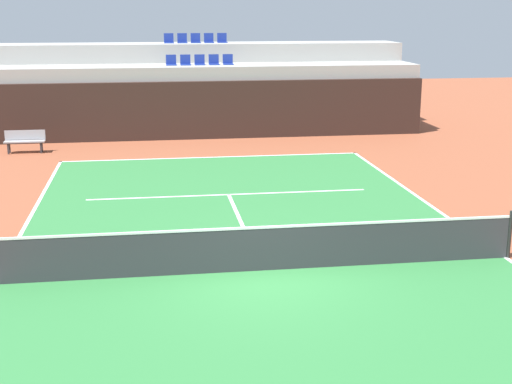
# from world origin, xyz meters

# --- Properties ---
(ground_plane) EXTENTS (80.00, 80.00, 0.00)m
(ground_plane) POSITION_xyz_m (0.00, 0.00, 0.00)
(ground_plane) COLOR brown
(court_surface) EXTENTS (11.00, 24.00, 0.01)m
(court_surface) POSITION_xyz_m (0.00, 0.00, 0.01)
(court_surface) COLOR #2D7238
(court_surface) RESTS_ON ground_plane
(baseline_far) EXTENTS (11.00, 0.10, 0.00)m
(baseline_far) POSITION_xyz_m (0.00, 11.95, 0.01)
(baseline_far) COLOR white
(baseline_far) RESTS_ON court_surface
(sideline_right) EXTENTS (0.10, 24.00, 0.00)m
(sideline_right) POSITION_xyz_m (5.45, 0.00, 0.01)
(sideline_right) COLOR white
(sideline_right) RESTS_ON court_surface
(service_line_far) EXTENTS (8.26, 0.10, 0.00)m
(service_line_far) POSITION_xyz_m (0.00, 6.40, 0.01)
(service_line_far) COLOR white
(service_line_far) RESTS_ON court_surface
(centre_service_line) EXTENTS (0.10, 6.40, 0.00)m
(centre_service_line) POSITION_xyz_m (0.00, 3.20, 0.01)
(centre_service_line) COLOR white
(centre_service_line) RESTS_ON court_surface
(back_wall) EXTENTS (18.97, 0.30, 2.41)m
(back_wall) POSITION_xyz_m (0.00, 15.95, 1.21)
(back_wall) COLOR black
(back_wall) RESTS_ON ground_plane
(stands_tier_lower) EXTENTS (18.97, 2.40, 2.98)m
(stands_tier_lower) POSITION_xyz_m (0.00, 17.30, 1.49)
(stands_tier_lower) COLOR #9E9E99
(stands_tier_lower) RESTS_ON ground_plane
(stands_tier_upper) EXTENTS (18.97, 2.40, 3.80)m
(stands_tier_upper) POSITION_xyz_m (0.00, 19.70, 1.90)
(stands_tier_upper) COLOR #9E9E99
(stands_tier_upper) RESTS_ON ground_plane
(seating_row_lower) EXTENTS (2.90, 0.44, 0.44)m
(seating_row_lower) POSITION_xyz_m (-0.00, 17.40, 3.10)
(seating_row_lower) COLOR navy
(seating_row_lower) RESTS_ON stands_tier_lower
(seating_row_upper) EXTENTS (2.90, 0.44, 0.44)m
(seating_row_upper) POSITION_xyz_m (-0.00, 19.80, 3.92)
(seating_row_upper) COLOR navy
(seating_row_upper) RESTS_ON stands_tier_upper
(tennis_net) EXTENTS (11.08, 0.08, 1.07)m
(tennis_net) POSITION_xyz_m (0.00, 0.00, 0.51)
(tennis_net) COLOR black
(tennis_net) RESTS_ON court_surface
(player_bench) EXTENTS (1.50, 0.40, 0.85)m
(player_bench) POSITION_xyz_m (-6.96, 13.92, 0.51)
(player_bench) COLOR #99999E
(player_bench) RESTS_ON ground_plane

